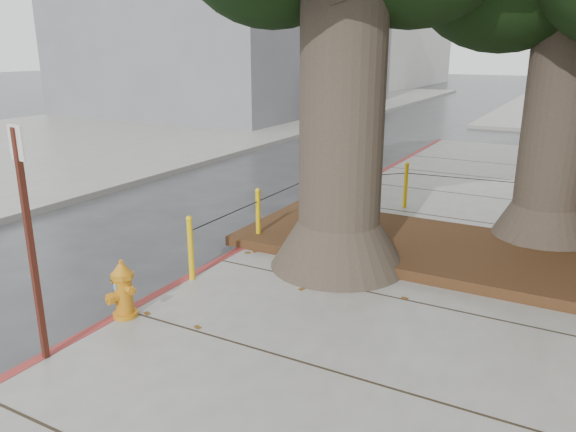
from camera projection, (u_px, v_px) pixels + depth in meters
name	position (u px, v px, depth m)	size (l,w,h in m)	color
ground	(262.00, 363.00, 6.16)	(140.00, 140.00, 0.00)	#28282B
sidewalk_opposite	(82.00, 137.00, 20.99)	(14.00, 60.00, 0.15)	slate
curb_red	(237.00, 254.00, 9.16)	(0.14, 26.00, 0.16)	maroon
planter_bed	(437.00, 249.00, 8.95)	(6.40, 2.60, 0.16)	black
bollard_ring	(348.00, 202.00, 10.04)	(3.79, 5.39, 0.95)	#E4B70C
fire_hydrant	(123.00, 289.00, 6.80)	(0.39, 0.38, 0.74)	orange
signpost	(29.00, 233.00, 5.58)	(0.25, 0.07, 2.48)	#471911
car_dark	(350.00, 108.00, 25.37)	(1.86, 4.57, 1.32)	black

